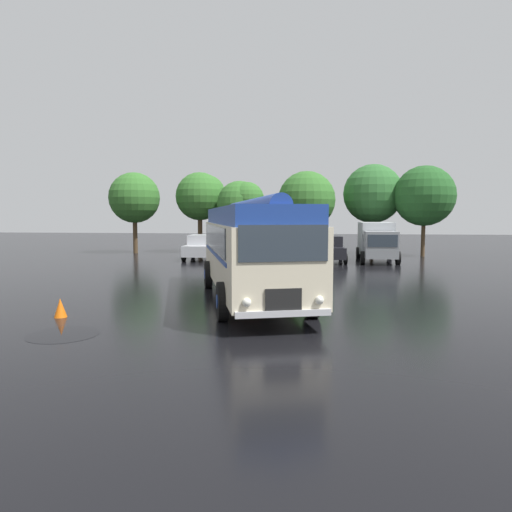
# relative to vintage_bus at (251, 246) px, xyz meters

# --- Properties ---
(ground_plane) EXTENTS (120.00, 120.00, 0.00)m
(ground_plane) POSITION_rel_vintage_bus_xyz_m (0.69, -0.54, -1.89)
(ground_plane) COLOR black
(vintage_bus) EXTENTS (5.25, 10.37, 3.49)m
(vintage_bus) POSITION_rel_vintage_bus_xyz_m (0.00, 0.00, 0.00)
(vintage_bus) COLOR beige
(vintage_bus) RESTS_ON ground
(car_near_left) EXTENTS (2.06, 4.25, 1.66)m
(car_near_left) POSITION_rel_vintage_bus_xyz_m (-5.24, 14.24, -1.05)
(car_near_left) COLOR #B7BABF
(car_near_left) RESTS_ON ground
(car_mid_left) EXTENTS (2.29, 4.35, 1.66)m
(car_mid_left) POSITION_rel_vintage_bus_xyz_m (-2.15, 13.59, -1.05)
(car_mid_left) COLOR maroon
(car_mid_left) RESTS_ON ground
(car_mid_right) EXTENTS (2.01, 4.23, 1.66)m
(car_mid_right) POSITION_rel_vintage_bus_xyz_m (0.33, 13.43, -1.05)
(car_mid_right) COLOR black
(car_mid_right) RESTS_ON ground
(car_far_right) EXTENTS (2.11, 4.27, 1.66)m
(car_far_right) POSITION_rel_vintage_bus_xyz_m (3.22, 13.64, -1.05)
(car_far_right) COLOR black
(car_far_right) RESTS_ON ground
(box_van) EXTENTS (2.43, 5.81, 2.50)m
(box_van) POSITION_rel_vintage_bus_xyz_m (6.29, 14.55, -0.53)
(box_van) COLOR #B2B7BC
(box_van) RESTS_ON ground
(tree_far_left) EXTENTS (3.93, 3.93, 6.30)m
(tree_far_left) POSITION_rel_vintage_bus_xyz_m (-11.62, 18.67, 2.39)
(tree_far_left) COLOR #4C3823
(tree_far_left) RESTS_ON ground
(tree_left_of_centre) EXTENTS (3.87, 3.80, 6.37)m
(tree_left_of_centre) POSITION_rel_vintage_bus_xyz_m (-6.57, 20.04, 2.64)
(tree_left_of_centre) COLOR #4C3823
(tree_left_of_centre) RESTS_ON ground
(tree_centre) EXTENTS (3.57, 3.40, 5.54)m
(tree_centre) POSITION_rel_vintage_bus_xyz_m (-3.10, 18.27, 2.03)
(tree_centre) COLOR #4C3823
(tree_centre) RESTS_ON ground
(tree_right_of_centre) EXTENTS (4.33, 4.33, 6.30)m
(tree_right_of_centre) POSITION_rel_vintage_bus_xyz_m (1.65, 19.31, 2.17)
(tree_right_of_centre) COLOR #4C3823
(tree_right_of_centre) RESTS_ON ground
(tree_far_right) EXTENTS (4.45, 4.45, 6.83)m
(tree_far_right) POSITION_rel_vintage_bus_xyz_m (6.75, 19.99, 2.77)
(tree_far_right) COLOR #4C3823
(tree_far_right) RESTS_ON ground
(tree_extra_right) EXTENTS (4.31, 4.31, 6.52)m
(tree_extra_right) POSITION_rel_vintage_bus_xyz_m (10.05, 18.35, 2.47)
(tree_extra_right) COLOR #4C3823
(tree_extra_right) RESTS_ON ground
(traffic_cone) EXTENTS (0.36, 0.36, 0.55)m
(traffic_cone) POSITION_rel_vintage_bus_xyz_m (-5.11, -3.44, -1.62)
(traffic_cone) COLOR orange
(traffic_cone) RESTS_ON ground
(puddle_patch) EXTENTS (1.75, 1.75, 0.01)m
(puddle_patch) POSITION_rel_vintage_bus_xyz_m (-3.99, -5.25, -1.89)
(puddle_patch) COLOR black
(puddle_patch) RESTS_ON ground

